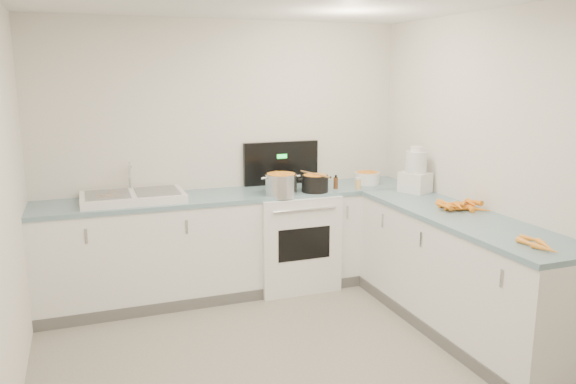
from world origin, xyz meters
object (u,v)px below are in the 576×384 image
object	(u,v)px
mixing_bowl	(367,178)
black_pot	(315,185)
stove	(291,237)
sink	(133,197)
extract_bottle	(336,183)
steel_pot	(281,185)
food_processor	(416,173)
spice_jar	(358,184)

from	to	relation	value
mixing_bowl	black_pot	bearing A→B (deg)	-165.14
stove	sink	world-z (taller)	stove
extract_bottle	steel_pot	bearing A→B (deg)	-173.32
extract_bottle	food_processor	size ratio (longest dim) A/B	0.25
stove	extract_bottle	size ratio (longest dim) A/B	12.62
stove	sink	xyz separation A→B (m)	(-1.45, 0.02, 0.50)
extract_bottle	spice_jar	size ratio (longest dim) A/B	1.17
spice_jar	food_processor	world-z (taller)	food_processor
steel_pot	extract_bottle	bearing A→B (deg)	6.68
extract_bottle	mixing_bowl	bearing A→B (deg)	15.39
steel_pot	black_pot	size ratio (longest dim) A/B	1.17
stove	mixing_bowl	xyz separation A→B (m)	(0.80, -0.00, 0.52)
black_pot	spice_jar	xyz separation A→B (m)	(0.44, -0.02, -0.02)
sink	food_processor	xyz separation A→B (m)	(2.48, -0.52, 0.14)
sink	steel_pot	world-z (taller)	sink
black_pot	food_processor	size ratio (longest dim) A/B	0.58
black_pot	extract_bottle	xyz separation A→B (m)	(0.24, 0.06, -0.01)
mixing_bowl	extract_bottle	world-z (taller)	mixing_bowl
mixing_bowl	food_processor	xyz separation A→B (m)	(0.23, -0.50, 0.12)
stove	black_pot	xyz separation A→B (m)	(0.17, -0.17, 0.53)
mixing_bowl	spice_jar	size ratio (longest dim) A/B	2.74
food_processor	extract_bottle	bearing A→B (deg)	147.96
mixing_bowl	food_processor	world-z (taller)	food_processor
sink	steel_pot	bearing A→B (deg)	-8.68
black_pot	stove	bearing A→B (deg)	134.10
sink	extract_bottle	world-z (taller)	sink
stove	mixing_bowl	distance (m)	0.96
mixing_bowl	sink	bearing A→B (deg)	179.48
extract_bottle	food_processor	bearing A→B (deg)	-32.04
black_pot	food_processor	distance (m)	0.93
sink	black_pot	distance (m)	1.63
black_pot	spice_jar	bearing A→B (deg)	-2.85
stove	steel_pot	xyz separation A→B (m)	(-0.17, -0.18, 0.55)
black_pot	spice_jar	distance (m)	0.44
extract_bottle	black_pot	bearing A→B (deg)	-166.01
spice_jar	black_pot	bearing A→B (deg)	177.15
stove	spice_jar	bearing A→B (deg)	-17.86
black_pot	steel_pot	bearing A→B (deg)	-178.72
steel_pot	extract_bottle	size ratio (longest dim) A/B	2.66
spice_jar	steel_pot	bearing A→B (deg)	178.95
stove	spice_jar	distance (m)	0.81
mixing_bowl	extract_bottle	xyz separation A→B (m)	(-0.39, -0.11, -0.00)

